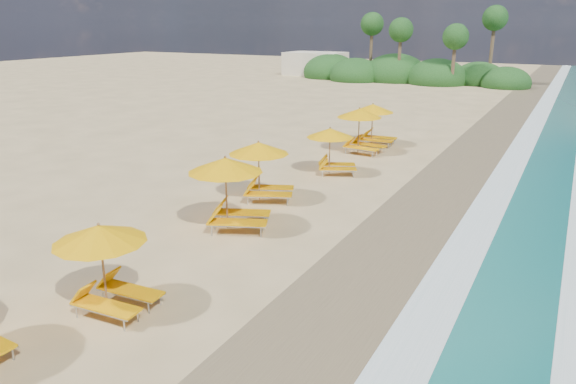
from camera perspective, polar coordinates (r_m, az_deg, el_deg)
ground at (r=17.63m, az=0.00°, el=-3.72°), size 160.00×160.00×0.00m
wet_sand at (r=16.26m, az=12.57°, el=-6.05°), size 4.00×160.00×0.01m
surf_foam at (r=15.84m, az=22.05°, el=-7.56°), size 4.00×160.00×0.01m
station_2 at (r=12.96m, az=-18.59°, el=-7.11°), size 2.40×2.24×2.14m
station_3 at (r=17.18m, az=-5.99°, el=0.40°), size 3.17×3.15×2.43m
station_4 at (r=19.96m, az=-2.61°, el=2.68°), size 2.97×2.95×2.28m
station_5 at (r=23.58m, az=4.85°, el=4.72°), size 2.76×2.75×2.09m
station_6 at (r=27.61m, az=7.88°, el=6.79°), size 2.67×2.51×2.32m
station_7 at (r=29.55m, az=9.27°, el=7.40°), size 2.57×2.40×2.28m
treeline at (r=62.76m, az=12.13°, el=12.31°), size 25.80×8.80×9.74m
beach_building at (r=69.38m, az=2.93°, el=13.48°), size 7.00×5.00×2.80m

